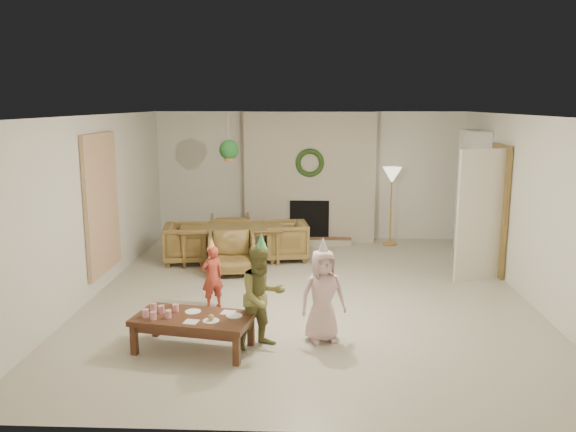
# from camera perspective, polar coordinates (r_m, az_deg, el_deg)

# --- Properties ---
(floor) EXTENTS (7.00, 7.00, 0.00)m
(floor) POSITION_cam_1_polar(r_m,az_deg,el_deg) (8.28, 1.98, -7.70)
(floor) COLOR #B7B29E
(floor) RESTS_ON ground
(ceiling) EXTENTS (7.00, 7.00, 0.00)m
(ceiling) POSITION_cam_1_polar(r_m,az_deg,el_deg) (7.84, 2.10, 9.87)
(ceiling) COLOR white
(ceiling) RESTS_ON wall_back
(wall_back) EXTENTS (7.00, 0.00, 7.00)m
(wall_back) POSITION_cam_1_polar(r_m,az_deg,el_deg) (11.43, 2.15, 3.97)
(wall_back) COLOR silver
(wall_back) RESTS_ON floor
(wall_front) EXTENTS (7.00, 0.00, 7.00)m
(wall_front) POSITION_cam_1_polar(r_m,az_deg,el_deg) (4.56, 1.75, -7.01)
(wall_front) COLOR silver
(wall_front) RESTS_ON floor
(wall_left) EXTENTS (0.00, 7.00, 7.00)m
(wall_left) POSITION_cam_1_polar(r_m,az_deg,el_deg) (8.53, -18.57, 0.95)
(wall_left) COLOR silver
(wall_left) RESTS_ON floor
(wall_right) EXTENTS (0.00, 7.00, 7.00)m
(wall_right) POSITION_cam_1_polar(r_m,az_deg,el_deg) (8.50, 22.72, 0.63)
(wall_right) COLOR silver
(wall_right) RESTS_ON floor
(fireplace_mass) EXTENTS (2.50, 0.40, 2.50)m
(fireplace_mass) POSITION_cam_1_polar(r_m,az_deg,el_deg) (11.23, 2.15, 3.84)
(fireplace_mass) COLOR #5A1D18
(fireplace_mass) RESTS_ON floor
(fireplace_hearth) EXTENTS (1.60, 0.30, 0.12)m
(fireplace_hearth) POSITION_cam_1_polar(r_m,az_deg,el_deg) (11.10, 2.09, -2.49)
(fireplace_hearth) COLOR brown
(fireplace_hearth) RESTS_ON floor
(fireplace_firebox) EXTENTS (0.75, 0.12, 0.75)m
(fireplace_firebox) POSITION_cam_1_polar(r_m,az_deg,el_deg) (11.18, 2.11, -0.35)
(fireplace_firebox) COLOR black
(fireplace_firebox) RESTS_ON floor
(fireplace_wreath) EXTENTS (0.54, 0.10, 0.54)m
(fireplace_wreath) POSITION_cam_1_polar(r_m,az_deg,el_deg) (10.96, 2.15, 5.24)
(fireplace_wreath) COLOR #1D3B16
(fireplace_wreath) RESTS_ON fireplace_mass
(floor_lamp_base) EXTENTS (0.28, 0.28, 0.03)m
(floor_lamp_base) POSITION_cam_1_polar(r_m,az_deg,el_deg) (11.26, 9.98, -2.70)
(floor_lamp_base) COLOR gold
(floor_lamp_base) RESTS_ON floor
(floor_lamp_post) EXTENTS (0.03, 0.03, 1.33)m
(floor_lamp_post) POSITION_cam_1_polar(r_m,az_deg,el_deg) (11.12, 10.09, 0.69)
(floor_lamp_post) COLOR gold
(floor_lamp_post) RESTS_ON floor
(floor_lamp_shade) EXTENTS (0.36, 0.36, 0.30)m
(floor_lamp_shade) POSITION_cam_1_polar(r_m,az_deg,el_deg) (11.02, 10.21, 3.97)
(floor_lamp_shade) COLOR beige
(floor_lamp_shade) RESTS_ON floor_lamp_post
(bookshelf_carcass) EXTENTS (0.30, 1.00, 2.20)m
(bookshelf_carcass) POSITION_cam_1_polar(r_m,az_deg,el_deg) (10.63, 17.62, 2.10)
(bookshelf_carcass) COLOR white
(bookshelf_carcass) RESTS_ON floor
(bookshelf_shelf_a) EXTENTS (0.30, 0.92, 0.03)m
(bookshelf_shelf_a) POSITION_cam_1_polar(r_m,az_deg,el_deg) (10.74, 17.31, -1.32)
(bookshelf_shelf_a) COLOR white
(bookshelf_shelf_a) RESTS_ON bookshelf_carcass
(bookshelf_shelf_b) EXTENTS (0.30, 0.92, 0.03)m
(bookshelf_shelf_b) POSITION_cam_1_polar(r_m,az_deg,el_deg) (10.67, 17.44, 0.78)
(bookshelf_shelf_b) COLOR white
(bookshelf_shelf_b) RESTS_ON bookshelf_carcass
(bookshelf_shelf_c) EXTENTS (0.30, 0.92, 0.03)m
(bookshelf_shelf_c) POSITION_cam_1_polar(r_m,az_deg,el_deg) (10.61, 17.56, 2.90)
(bookshelf_shelf_c) COLOR white
(bookshelf_shelf_c) RESTS_ON bookshelf_carcass
(bookshelf_shelf_d) EXTENTS (0.30, 0.92, 0.03)m
(bookshelf_shelf_d) POSITION_cam_1_polar(r_m,az_deg,el_deg) (10.56, 17.69, 5.05)
(bookshelf_shelf_d) COLOR white
(bookshelf_shelf_d) RESTS_ON bookshelf_carcass
(books_row_lower) EXTENTS (0.20, 0.40, 0.24)m
(books_row_lower) POSITION_cam_1_polar(r_m,az_deg,el_deg) (10.57, 17.46, -0.76)
(books_row_lower) COLOR #B14020
(books_row_lower) RESTS_ON bookshelf_shelf_a
(books_row_mid) EXTENTS (0.20, 0.44, 0.24)m
(books_row_mid) POSITION_cam_1_polar(r_m,az_deg,el_deg) (10.69, 17.31, 1.56)
(books_row_mid) COLOR #295699
(books_row_mid) RESTS_ON bookshelf_shelf_b
(books_row_upper) EXTENTS (0.20, 0.36, 0.22)m
(books_row_upper) POSITION_cam_1_polar(r_m,az_deg,el_deg) (10.49, 17.64, 3.53)
(books_row_upper) COLOR gold
(books_row_upper) RESTS_ON bookshelf_shelf_c
(door_frame) EXTENTS (0.05, 0.86, 2.04)m
(door_frame) POSITION_cam_1_polar(r_m,az_deg,el_deg) (9.64, 19.96, 0.59)
(door_frame) COLOR brown
(door_frame) RESTS_ON floor
(door_leaf) EXTENTS (0.77, 0.32, 2.00)m
(door_leaf) POSITION_cam_1_polar(r_m,az_deg,el_deg) (9.17, 18.39, 0.06)
(door_leaf) COLOR beige
(door_leaf) RESTS_ON floor
(curtain_panel) EXTENTS (0.06, 1.20, 2.00)m
(curtain_panel) POSITION_cam_1_polar(r_m,az_deg,el_deg) (8.70, -17.86, 1.18)
(curtain_panel) COLOR beige
(curtain_panel) RESTS_ON wall_left
(dining_table) EXTENTS (1.83, 1.20, 0.60)m
(dining_table) POSITION_cam_1_polar(r_m,az_deg,el_deg) (9.92, -5.62, -2.75)
(dining_table) COLOR brown
(dining_table) RESTS_ON floor
(dining_chair_near) EXTENTS (0.81, 0.83, 0.66)m
(dining_chair_near) POSITION_cam_1_polar(r_m,az_deg,el_deg) (9.19, -5.57, -3.68)
(dining_chair_near) COLOR brown
(dining_chair_near) RESTS_ON floor
(dining_chair_far) EXTENTS (0.81, 0.83, 0.66)m
(dining_chair_far) POSITION_cam_1_polar(r_m,az_deg,el_deg) (10.65, -5.68, -1.62)
(dining_chair_far) COLOR brown
(dining_chair_far) RESTS_ON floor
(dining_chair_left) EXTENTS (0.83, 0.81, 0.66)m
(dining_chair_left) POSITION_cam_1_polar(r_m,az_deg,el_deg) (9.94, -9.96, -2.66)
(dining_chair_left) COLOR brown
(dining_chair_left) RESTS_ON floor
(dining_chair_right) EXTENTS (0.83, 0.81, 0.66)m
(dining_chair_right) POSITION_cam_1_polar(r_m,az_deg,el_deg) (9.97, -0.22, -2.45)
(dining_chair_right) COLOR brown
(dining_chair_right) RESTS_ON floor
(hanging_plant_cord) EXTENTS (0.01, 0.01, 0.70)m
(hanging_plant_cord) POSITION_cam_1_polar(r_m,az_deg,el_deg) (9.45, -5.85, 7.90)
(hanging_plant_cord) COLOR tan
(hanging_plant_cord) RESTS_ON ceiling
(hanging_plant_pot) EXTENTS (0.16, 0.16, 0.12)m
(hanging_plant_pot) POSITION_cam_1_polar(r_m,az_deg,el_deg) (9.47, -5.81, 5.79)
(hanging_plant_pot) COLOR #AE6838
(hanging_plant_pot) RESTS_ON hanging_plant_cord
(hanging_plant_foliage) EXTENTS (0.32, 0.32, 0.32)m
(hanging_plant_foliage) POSITION_cam_1_polar(r_m,az_deg,el_deg) (9.46, -5.82, 6.51)
(hanging_plant_foliage) COLOR #194B1F
(hanging_plant_foliage) RESTS_ON hanging_plant_pot
(coffee_table_top) EXTENTS (1.36, 0.86, 0.06)m
(coffee_table_top) POSITION_cam_1_polar(r_m,az_deg,el_deg) (6.48, -9.32, -9.92)
(coffee_table_top) COLOR #4D2B19
(coffee_table_top) RESTS_ON floor
(coffee_table_apron) EXTENTS (1.25, 0.74, 0.08)m
(coffee_table_apron) POSITION_cam_1_polar(r_m,az_deg,el_deg) (6.50, -9.30, -10.48)
(coffee_table_apron) COLOR #4D2B19
(coffee_table_apron) RESTS_ON floor
(coffee_leg_fl) EXTENTS (0.08, 0.08, 0.33)m
(coffee_leg_fl) POSITION_cam_1_polar(r_m,az_deg,el_deg) (6.57, -14.89, -11.69)
(coffee_leg_fl) COLOR #4D2B19
(coffee_leg_fl) RESTS_ON floor
(coffee_leg_fr) EXTENTS (0.08, 0.08, 0.33)m
(coffee_leg_fr) POSITION_cam_1_polar(r_m,az_deg,el_deg) (6.14, -5.09, -12.99)
(coffee_leg_fr) COLOR #4D2B19
(coffee_leg_fr) RESTS_ON floor
(coffee_leg_bl) EXTENTS (0.08, 0.08, 0.33)m
(coffee_leg_bl) POSITION_cam_1_polar(r_m,az_deg,el_deg) (6.99, -12.89, -10.16)
(coffee_leg_bl) COLOR #4D2B19
(coffee_leg_bl) RESTS_ON floor
(coffee_leg_br) EXTENTS (0.08, 0.08, 0.33)m
(coffee_leg_br) POSITION_cam_1_polar(r_m,az_deg,el_deg) (6.59, -3.67, -11.23)
(coffee_leg_br) COLOR #4D2B19
(coffee_leg_br) RESTS_ON floor
(cup_a) EXTENTS (0.08, 0.08, 0.09)m
(cup_a) POSITION_cam_1_polar(r_m,az_deg,el_deg) (6.52, -13.85, -9.26)
(cup_a) COLOR white
(cup_a) RESTS_ON coffee_table_top
(cup_b) EXTENTS (0.08, 0.08, 0.09)m
(cup_b) POSITION_cam_1_polar(r_m,az_deg,el_deg) (6.69, -13.10, -8.72)
(cup_b) COLOR white
(cup_b) RESTS_ON coffee_table_top
(cup_c) EXTENTS (0.08, 0.08, 0.09)m
(cup_c) POSITION_cam_1_polar(r_m,az_deg,el_deg) (6.43, -13.11, -9.52)
(cup_c) COLOR white
(cup_c) RESTS_ON coffee_table_top
(cup_d) EXTENTS (0.08, 0.08, 0.09)m
(cup_d) POSITION_cam_1_polar(r_m,az_deg,el_deg) (6.60, -12.36, -8.96)
(cup_d) COLOR white
(cup_d) RESTS_ON coffee_table_top
(cup_e) EXTENTS (0.08, 0.08, 0.09)m
(cup_e) POSITION_cam_1_polar(r_m,az_deg,el_deg) (6.44, -11.69, -9.43)
(cup_e) COLOR white
(cup_e) RESTS_ON coffee_table_top
(cup_f) EXTENTS (0.08, 0.08, 0.09)m
(cup_f) POSITION_cam_1_polar(r_m,az_deg,el_deg) (6.61, -10.98, -8.87)
(cup_f) COLOR white
(cup_f) RESTS_ON coffee_table_top
(plate_a) EXTENTS (0.21, 0.21, 0.01)m
(plate_a) POSITION_cam_1_polar(r_m,az_deg,el_deg) (6.58, -9.34, -9.25)
(plate_a) COLOR white
(plate_a) RESTS_ON coffee_table_top
(plate_b) EXTENTS (0.21, 0.21, 0.01)m
(plate_b) POSITION_cam_1_polar(r_m,az_deg,el_deg) (6.30, -7.58, -10.17)
(plate_b) COLOR white
(plate_b) RESTS_ON coffee_table_top
(plate_c) EXTENTS (0.21, 0.21, 0.01)m
(plate_c) POSITION_cam_1_polar(r_m,az_deg,el_deg) (6.40, -5.30, -9.74)
(plate_c) COLOR white
(plate_c) RESTS_ON coffee_table_top
(food_scoop) EXTENTS (0.08, 0.08, 0.07)m
(food_scoop) POSITION_cam_1_polar(r_m,az_deg,el_deg) (6.28, -7.59, -9.85)
(food_scoop) COLOR tan
(food_scoop) RESTS_ON plate_b
(napkin_left) EXTENTS (0.17, 0.17, 0.01)m
(napkin_left) POSITION_cam_1_polar(r_m,az_deg,el_deg) (6.30, -9.52, -10.24)
(napkin_left) COLOR beige
(napkin_left) RESTS_ON coffee_table_top
(napkin_right) EXTENTS (0.17, 0.17, 0.01)m
(napkin_right) POSITION_cam_1_polar(r_m,az_deg,el_deg) (6.50, -5.91, -9.43)
(napkin_right) COLOR beige
(napkin_right) RESTS_ON coffee_table_top
(child_red) EXTENTS (0.37, 0.34, 0.84)m
(child_red) POSITION_cam_1_polar(r_m,az_deg,el_deg) (7.69, -7.46, -5.99)
(child_red) COLOR #9E3021
(child_red) RESTS_ON floor
(party_hat_red) EXTENTS (0.14, 0.14, 0.16)m
(party_hat_red) POSITION_cam_1_polar(r_m,az_deg,el_deg) (7.57, -7.55, -2.69)
(party_hat_red) COLOR #DBDA49
(party_hat_red) RESTS_ON child_red
(child_plaid) EXTENTS (0.71, 0.67, 1.16)m
(child_plaid) POSITION_cam_1_polar(r_m,az_deg,el_deg) (6.40, -2.60, -7.96)
(child_plaid) COLOR #965E28
(child_plaid) RESTS_ON floor
(party_hat_plaid) EXTENTS (0.16, 0.16, 0.19)m
(party_hat_plaid) POSITION_cam_1_polar(r_m,az_deg,el_deg) (6.23, -2.65, -2.55)
(party_hat_plaid) COLOR #4FB85F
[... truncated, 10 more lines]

